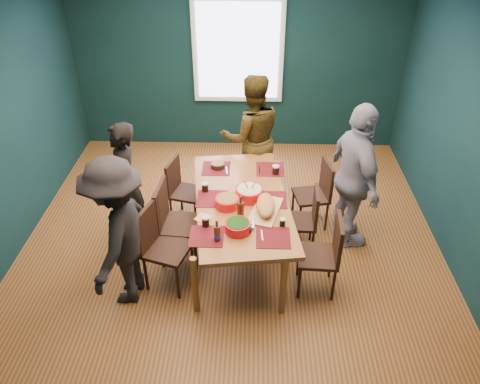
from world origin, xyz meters
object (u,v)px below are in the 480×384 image
at_px(chair_right_mid, 307,216).
at_px(chair_left_far, 181,186).
at_px(person_near_left, 119,234).
at_px(bowl_herbs, 238,226).
at_px(dining_table, 242,205).
at_px(chair_right_near, 327,250).
at_px(chair_right_far, 318,189).
at_px(person_far_left, 126,185).
at_px(cutting_board, 265,206).
at_px(chair_left_mid, 172,217).
at_px(person_right, 355,178).
at_px(person_back, 252,137).
at_px(bowl_salad, 227,202).
at_px(bowl_dumpling, 249,193).
at_px(chair_left_near, 159,241).

bearing_deg(chair_right_mid, chair_left_far, 162.15).
xyz_separation_m(person_near_left, bowl_herbs, (1.15, 0.16, -0.01)).
bearing_deg(dining_table, chair_right_near, -39.61).
bearing_deg(chair_left_far, chair_right_far, 12.99).
relative_size(dining_table, person_far_left, 1.37).
distance_m(chair_right_far, bowl_herbs, 1.51).
bearing_deg(bowl_herbs, cutting_board, 50.10).
xyz_separation_m(dining_table, chair_left_mid, (-0.77, -0.11, -0.11)).
xyz_separation_m(chair_right_mid, person_right, (0.52, 0.18, 0.41)).
relative_size(chair_left_mid, person_far_left, 0.64).
relative_size(dining_table, cutting_board, 3.06).
bearing_deg(chair_right_far, person_back, 128.93).
xyz_separation_m(chair_right_mid, bowl_salad, (-0.89, -0.21, 0.33)).
bearing_deg(person_back, person_right, 126.97).
distance_m(bowl_dumpling, bowl_herbs, 0.59).
xyz_separation_m(chair_left_near, person_far_left, (-0.49, 0.74, 0.20)).
distance_m(chair_right_near, person_right, 0.97).
relative_size(person_far_left, person_right, 0.86).
relative_size(person_right, bowl_herbs, 6.86).
distance_m(dining_table, chair_left_mid, 0.78).
xyz_separation_m(person_right, person_near_left, (-2.44, -0.97, -0.07)).
xyz_separation_m(chair_right_mid, chair_right_near, (0.15, -0.64, 0.05)).
height_order(chair_right_mid, chair_right_near, chair_right_near).
height_order(chair_left_near, bowl_dumpling, bowl_dumpling).
relative_size(chair_right_mid, person_right, 0.46).
distance_m(chair_right_far, person_near_left, 2.48).
xyz_separation_m(dining_table, person_near_left, (-1.17, -0.71, 0.14)).
relative_size(chair_right_near, bowl_dumpling, 2.98).
xyz_separation_m(chair_right_far, chair_right_mid, (-0.18, -0.51, -0.03)).
bearing_deg(chair_left_far, bowl_salad, -36.08).
distance_m(person_near_left, bowl_salad, 1.18).
bearing_deg(chair_right_near, chair_left_far, 147.27).
distance_m(chair_right_near, person_far_left, 2.38).
xyz_separation_m(chair_right_near, person_far_left, (-2.23, 0.79, 0.24)).
bearing_deg(chair_right_far, chair_right_near, -102.62).
height_order(dining_table, bowl_herbs, bowl_herbs).
bearing_deg(bowl_herbs, chair_left_mid, 149.17).
relative_size(chair_left_near, bowl_salad, 3.68).
distance_m(chair_left_near, cutting_board, 1.17).
distance_m(chair_left_far, chair_left_near, 1.14).
distance_m(person_back, person_near_left, 2.37).
height_order(chair_left_far, bowl_herbs, bowl_herbs).
bearing_deg(chair_right_mid, person_near_left, -155.28).
distance_m(person_back, bowl_salad, 1.44).
relative_size(chair_right_near, person_far_left, 0.59).
height_order(chair_right_mid, cutting_board, cutting_board).
distance_m(chair_left_mid, chair_right_far, 1.83).
height_order(chair_left_mid, chair_right_mid, chair_left_mid).
relative_size(dining_table, chair_left_mid, 2.14).
height_order(person_far_left, cutting_board, person_far_left).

